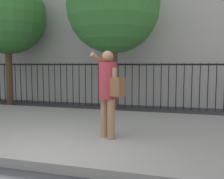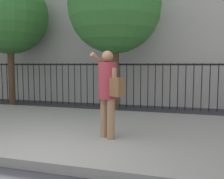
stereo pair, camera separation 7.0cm
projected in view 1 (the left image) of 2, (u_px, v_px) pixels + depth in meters
The scene contains 6 objects.
ground_plane at pixel (26, 171), 3.83m from camera, with size 60.00×60.00×0.00m, color #333338.
sidewalk at pixel (83, 130), 5.93m from camera, with size 28.00×4.40×0.15m, color gray.
iron_fence at pixel (122, 79), 9.38m from camera, with size 12.03×0.04×1.60m.
pedestrian_on_phone at pixel (109, 88), 4.89m from camera, with size 0.72×0.62×1.66m.
street_tree_near at pixel (113, 7), 8.22m from camera, with size 2.97×2.97×4.87m.
street_tree_far at pixel (7, 15), 9.57m from camera, with size 2.86×2.86×4.80m.
Camera 1 is at (2.23, -3.21, 1.56)m, focal length 41.72 mm.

